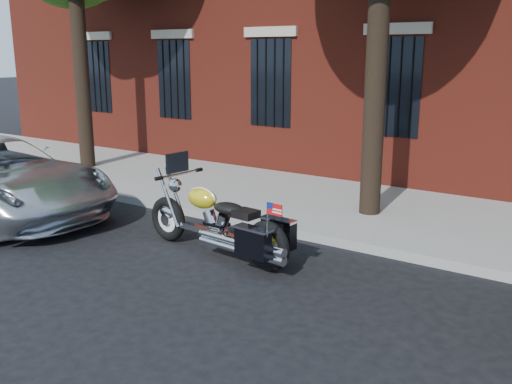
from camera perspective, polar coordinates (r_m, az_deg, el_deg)
The scene contains 4 objects.
ground at distance 8.09m, azimuth -0.44°, elevation -7.16°, with size 120.00×120.00×0.00m, color black.
curb at distance 9.16m, azimuth 4.53°, elevation -4.16°, with size 40.00×0.16×0.15m, color gray.
sidewalk at distance 10.77m, azimuth 9.57°, elevation -1.58°, with size 40.00×3.60×0.15m, color gray.
motorcycle at distance 8.19m, azimuth -3.52°, elevation -3.34°, with size 2.80×0.95×1.43m.
Camera 1 is at (4.34, -6.18, 2.89)m, focal length 40.00 mm.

